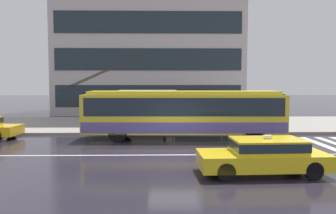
{
  "coord_description": "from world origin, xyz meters",
  "views": [
    {
      "loc": [
        -0.64,
        -15.74,
        3.18
      ],
      "look_at": [
        -0.23,
        3.07,
        1.87
      ],
      "focal_mm": 34.96,
      "sensor_mm": 36.0,
      "label": 1
    }
  ],
  "objects_px": {
    "trolleybus": "(183,112)",
    "bus_shelter": "(148,100)",
    "taxi_oncoming_near": "(264,155)",
    "pedestrian_approaching_curb": "(116,105)",
    "pedestrian_at_shelter": "(221,106)",
    "pedestrian_walking_past": "(165,106)"
  },
  "relations": [
    {
      "from": "trolleybus",
      "to": "bus_shelter",
      "type": "bearing_deg",
      "value": 120.07
    },
    {
      "from": "trolleybus",
      "to": "taxi_oncoming_near",
      "type": "distance_m",
      "value": 7.96
    },
    {
      "from": "trolleybus",
      "to": "pedestrian_approaching_curb",
      "type": "xyz_separation_m",
      "value": [
        -4.34,
        3.25,
        0.24
      ]
    },
    {
      "from": "bus_shelter",
      "to": "pedestrian_at_shelter",
      "type": "relative_size",
      "value": 2.02
    },
    {
      "from": "bus_shelter",
      "to": "pedestrian_walking_past",
      "type": "height_order",
      "value": "bus_shelter"
    },
    {
      "from": "trolleybus",
      "to": "pedestrian_at_shelter",
      "type": "xyz_separation_m",
      "value": [
        2.92,
        3.85,
        0.1
      ]
    },
    {
      "from": "bus_shelter",
      "to": "pedestrian_approaching_curb",
      "type": "relative_size",
      "value": 1.91
    },
    {
      "from": "trolleybus",
      "to": "taxi_oncoming_near",
      "type": "xyz_separation_m",
      "value": [
        2.34,
        -7.56,
        -0.84
      ]
    },
    {
      "from": "taxi_oncoming_near",
      "to": "bus_shelter",
      "type": "bearing_deg",
      "value": 111.8
    },
    {
      "from": "taxi_oncoming_near",
      "to": "bus_shelter",
      "type": "distance_m",
      "value": 12.37
    },
    {
      "from": "pedestrian_approaching_curb",
      "to": "trolleybus",
      "type": "bearing_deg",
      "value": -36.83
    },
    {
      "from": "pedestrian_at_shelter",
      "to": "pedestrian_approaching_curb",
      "type": "distance_m",
      "value": 7.29
    },
    {
      "from": "bus_shelter",
      "to": "taxi_oncoming_near",
      "type": "bearing_deg",
      "value": -68.2
    },
    {
      "from": "trolleybus",
      "to": "pedestrian_walking_past",
      "type": "bearing_deg",
      "value": 111.32
    },
    {
      "from": "taxi_oncoming_near",
      "to": "pedestrian_approaching_curb",
      "type": "bearing_deg",
      "value": 121.7
    },
    {
      "from": "pedestrian_at_shelter",
      "to": "pedestrian_walking_past",
      "type": "height_order",
      "value": "pedestrian_walking_past"
    },
    {
      "from": "taxi_oncoming_near",
      "to": "pedestrian_walking_past",
      "type": "distance_m",
      "value": 10.78
    },
    {
      "from": "taxi_oncoming_near",
      "to": "bus_shelter",
      "type": "relative_size",
      "value": 1.16
    },
    {
      "from": "taxi_oncoming_near",
      "to": "pedestrian_walking_past",
      "type": "relative_size",
      "value": 2.33
    },
    {
      "from": "taxi_oncoming_near",
      "to": "pedestrian_approaching_curb",
      "type": "relative_size",
      "value": 2.22
    },
    {
      "from": "taxi_oncoming_near",
      "to": "pedestrian_approaching_curb",
      "type": "distance_m",
      "value": 12.76
    },
    {
      "from": "taxi_oncoming_near",
      "to": "bus_shelter",
      "type": "xyz_separation_m",
      "value": [
        -4.57,
        11.42,
        1.4
      ]
    }
  ]
}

